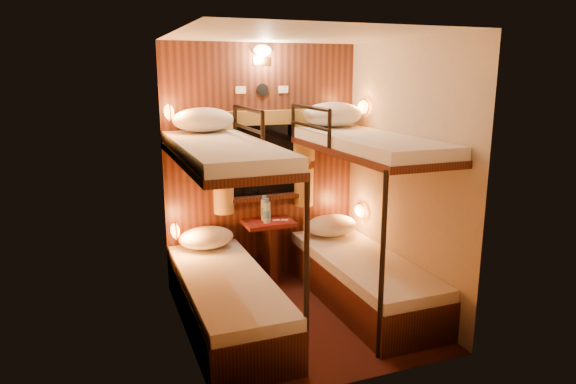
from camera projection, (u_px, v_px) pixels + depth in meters
name	position (u px, v px, depth m)	size (l,w,h in m)	color
floor	(300.00, 317.00, 4.55)	(2.10, 2.10, 0.00)	#3A110F
ceiling	(302.00, 35.00, 4.01)	(2.10, 2.10, 0.00)	silver
wall_back	(262.00, 164.00, 5.24)	(2.40, 2.40, 0.00)	#C6B293
wall_front	(363.00, 217.00, 3.33)	(2.40, 2.40, 0.00)	#C6B293
wall_left	(181.00, 195.00, 3.93)	(2.40, 2.40, 0.00)	#C6B293
wall_right	(403.00, 176.00, 4.63)	(2.40, 2.40, 0.00)	#C6B293
back_panel	(263.00, 165.00, 5.22)	(2.00, 0.03, 2.40)	black
bunk_left	(226.00, 264.00, 4.27)	(0.72, 1.90, 1.82)	black
bunk_right	(363.00, 246.00, 4.72)	(0.72, 1.90, 1.82)	black
window	(264.00, 167.00, 5.20)	(1.00, 0.12, 0.79)	black
curtains	(264.00, 159.00, 5.15)	(1.10, 0.22, 1.00)	olive
back_fixtures	(262.00, 59.00, 4.96)	(0.54, 0.09, 0.48)	black
reading_lamps	(273.00, 166.00, 4.91)	(2.00, 0.20, 1.25)	orange
table	(269.00, 243.00, 5.23)	(0.50, 0.34, 0.66)	#5E1D15
bottle_left	(267.00, 213.00, 5.08)	(0.07, 0.07, 0.26)	#99BFE5
bottle_right	(264.00, 210.00, 5.17)	(0.08, 0.08, 0.26)	#99BFE5
sachet_a	(285.00, 220.00, 5.21)	(0.07, 0.05, 0.01)	silver
sachet_b	(276.00, 220.00, 5.20)	(0.07, 0.06, 0.01)	silver
pillow_lower_left	(206.00, 238.00, 4.94)	(0.53, 0.38, 0.21)	silver
pillow_lower_right	(331.00, 225.00, 5.33)	(0.55, 0.39, 0.21)	silver
pillow_upper_left	(203.00, 120.00, 4.64)	(0.56, 0.40, 0.22)	silver
pillow_upper_right	(333.00, 114.00, 5.09)	(0.62, 0.44, 0.24)	silver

